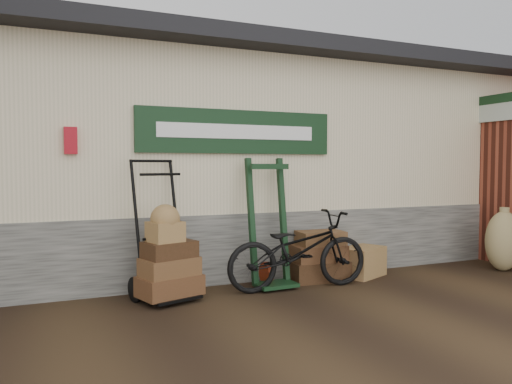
% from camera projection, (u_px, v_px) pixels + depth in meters
% --- Properties ---
extents(ground, '(80.00, 80.00, 0.00)m').
position_uv_depth(ground, '(294.00, 300.00, 5.66)').
color(ground, black).
rests_on(ground, ground).
extents(station_building, '(14.40, 4.10, 3.20)m').
position_uv_depth(station_building, '(215.00, 160.00, 8.08)').
color(station_building, '#4C4C47').
rests_on(station_building, ground).
extents(brick_outbuilding, '(1.71, 4.51, 2.62)m').
position_uv_depth(brick_outbuilding, '(504.00, 178.00, 8.55)').
color(brick_outbuilding, maroon).
rests_on(brick_outbuilding, ground).
extents(porter_trolley, '(0.96, 0.82, 1.63)m').
position_uv_depth(porter_trolley, '(161.00, 228.00, 5.67)').
color(porter_trolley, black).
rests_on(porter_trolley, ground).
extents(green_barrow, '(0.60, 0.52, 1.61)m').
position_uv_depth(green_barrow, '(270.00, 223.00, 6.25)').
color(green_barrow, black).
rests_on(green_barrow, ground).
extents(suitcase_stack, '(0.79, 0.53, 0.67)m').
position_uv_depth(suitcase_stack, '(318.00, 255.00, 6.61)').
color(suitcase_stack, '#352210').
rests_on(suitcase_stack, ground).
extents(wicker_hamper, '(0.73, 0.62, 0.40)m').
position_uv_depth(wicker_hamper, '(363.00, 262.00, 6.85)').
color(wicker_hamper, olive).
rests_on(wicker_hamper, ground).
extents(bicycle, '(0.74, 1.87, 1.07)m').
position_uv_depth(bicycle, '(298.00, 246.00, 6.12)').
color(bicycle, black).
rests_on(bicycle, ground).
extents(burlap_sack_left, '(0.58, 0.50, 0.87)m').
position_uv_depth(burlap_sack_left, '(504.00, 241.00, 7.19)').
color(burlap_sack_left, olive).
rests_on(burlap_sack_left, ground).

